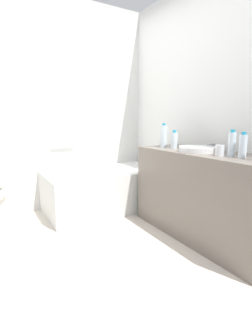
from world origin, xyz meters
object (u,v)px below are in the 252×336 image
object	(u,v)px
water_bottle_1	(174,140)
sink_basin	(198,149)
water_bottle_4	(243,146)
bathtub	(105,188)
water_bottle_0	(164,139)
sink_faucet	(213,147)
drinking_glass_0	(220,150)
water_bottle_3	(164,136)
water_bottle_2	(232,144)

from	to	relation	value
water_bottle_1	sink_basin	bearing A→B (deg)	-87.80
water_bottle_1	water_bottle_4	xyz separation A→B (m)	(0.02, -0.76, 0.01)
bathtub	water_bottle_0	distance (m)	0.98
sink_faucet	water_bottle_0	world-z (taller)	water_bottle_0
sink_faucet	water_bottle_0	distance (m)	0.55
sink_basin	water_bottle_4	xyz separation A→B (m)	(0.01, -0.45, 0.07)
sink_faucet	water_bottle_4	size ratio (longest dim) A/B	0.75
water_bottle_4	drinking_glass_0	bearing A→B (deg)	108.11
water_bottle_3	drinking_glass_0	bearing A→B (deg)	-90.45
drinking_glass_0	water_bottle_1	bearing A→B (deg)	86.62
bathtub	water_bottle_0	bearing A→B (deg)	-52.66
sink_basin	sink_faucet	bearing A→B (deg)	-0.00
sink_basin	water_bottle_2	size ratio (longest dim) A/B	1.61
drinking_glass_0	bathtub	bearing A→B (deg)	105.83
water_bottle_1	water_bottle_2	world-z (taller)	water_bottle_2
sink_faucet	water_bottle_1	xyz separation A→B (m)	(-0.22, 0.32, 0.06)
water_bottle_2	water_bottle_4	bearing A→B (deg)	-84.88
sink_faucet	drinking_glass_0	world-z (taller)	drinking_glass_0
water_bottle_3	drinking_glass_0	distance (m)	0.74
water_bottle_3	water_bottle_4	xyz separation A→B (m)	(0.05, -0.90, -0.03)
bathtub	water_bottle_4	distance (m)	1.74
sink_basin	sink_faucet	xyz separation A→B (m)	(0.20, -0.00, 0.01)
sink_faucet	water_bottle_1	distance (m)	0.39
water_bottle_0	water_bottle_1	bearing A→B (deg)	-95.65
water_bottle_1	water_bottle_2	distance (m)	0.67
bathtub	water_bottle_2	distance (m)	1.66
sink_basin	sink_faucet	world-z (taller)	sink_faucet
sink_faucet	water_bottle_0	bearing A→B (deg)	110.79
sink_faucet	water_bottle_2	distance (m)	0.42
sink_basin	water_bottle_1	world-z (taller)	water_bottle_1
water_bottle_0	water_bottle_4	bearing A→B (deg)	-90.08
sink_basin	drinking_glass_0	distance (m)	0.29
bathtub	water_bottle_1	xyz separation A→B (m)	(0.43, -0.79, 0.64)
water_bottle_0	drinking_glass_0	xyz separation A→B (m)	(-0.06, -0.80, -0.04)
bathtub	water_bottle_2	xyz separation A→B (m)	(0.44, -1.46, 0.66)
water_bottle_1	drinking_glass_0	size ratio (longest dim) A/B	2.08
bathtub	water_bottle_0	xyz separation A→B (m)	(0.45, -0.59, 0.64)
sink_faucet	drinking_glass_0	size ratio (longest dim) A/B	1.69
water_bottle_0	water_bottle_1	size ratio (longest dim) A/B	1.00
bathtub	sink_faucet	bearing A→B (deg)	-59.72
water_bottle_1	water_bottle_2	size ratio (longest dim) A/B	0.86
sink_basin	water_bottle_3	world-z (taller)	water_bottle_3
water_bottle_1	water_bottle_3	xyz separation A→B (m)	(-0.03, 0.14, 0.03)
sink_basin	drinking_glass_0	xyz separation A→B (m)	(-0.05, -0.28, 0.02)
bathtub	water_bottle_4	bearing A→B (deg)	-73.92
water_bottle_2	bathtub	bearing A→B (deg)	106.75
water_bottle_2	water_bottle_4	size ratio (longest dim) A/B	1.07
water_bottle_0	water_bottle_1	xyz separation A→B (m)	(-0.02, -0.20, -0.00)
sink_faucet	water_bottle_1	size ratio (longest dim) A/B	0.81
bathtub	sink_basin	distance (m)	1.32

